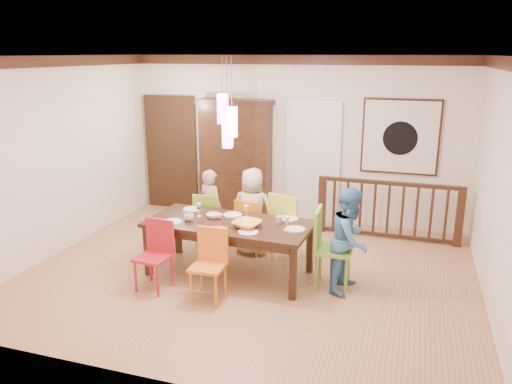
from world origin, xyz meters
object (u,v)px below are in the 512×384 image
(chair_end_right, at_px, (334,243))
(person_end_right, at_px, (350,240))
(person_far_left, at_px, (211,208))
(chair_far_left, at_px, (210,216))
(balustrade, at_px, (388,209))
(china_hutch, at_px, (236,159))
(dining_table, at_px, (229,227))
(person_far_mid, at_px, (252,211))

(chair_end_right, xyz_separation_m, person_end_right, (0.21, -0.03, 0.08))
(person_far_left, bearing_deg, chair_far_left, 111.72)
(person_far_left, bearing_deg, balustrade, -132.72)
(china_hutch, height_order, person_end_right, china_hutch)
(chair_end_right, relative_size, balustrade, 0.45)
(person_far_left, bearing_deg, dining_table, 148.47)
(person_far_left, xyz_separation_m, person_far_mid, (0.69, -0.06, 0.04))
(person_far_left, bearing_deg, china_hutch, -62.01)
(chair_far_left, distance_m, person_end_right, 2.38)
(dining_table, bearing_deg, person_end_right, 3.99)
(person_far_mid, height_order, person_end_right, person_end_right)
(dining_table, distance_m, chair_end_right, 1.41)
(chair_far_left, height_order, china_hutch, china_hutch)
(chair_end_right, height_order, person_end_right, person_end_right)
(chair_far_left, relative_size, chair_end_right, 0.86)
(balustrade, xyz_separation_m, person_far_left, (-2.60, -1.20, 0.12))
(china_hutch, xyz_separation_m, person_far_mid, (0.84, -1.61, -0.42))
(china_hutch, height_order, person_far_mid, china_hutch)
(dining_table, distance_m, balustrade, 2.86)
(dining_table, height_order, person_end_right, person_end_right)
(person_far_mid, distance_m, person_end_right, 1.73)
(chair_far_left, xyz_separation_m, chair_end_right, (2.03, -0.76, 0.08))
(chair_end_right, bearing_deg, dining_table, 89.76)
(china_hutch, relative_size, person_end_right, 1.60)
(person_far_left, distance_m, person_far_mid, 0.70)
(chair_far_left, bearing_deg, china_hutch, -87.63)
(person_end_right, bearing_deg, chair_end_right, 95.26)
(balustrade, height_order, person_far_left, person_far_left)
(person_end_right, bearing_deg, person_far_mid, 75.92)
(chair_far_left, xyz_separation_m, person_far_mid, (0.69, -0.03, 0.15))
(china_hutch, bearing_deg, balustrade, -7.19)
(chair_far_left, xyz_separation_m, balustrade, (2.60, 1.24, -0.01))
(chair_end_right, height_order, person_far_left, person_far_left)
(dining_table, height_order, chair_far_left, chair_far_left)
(china_hutch, xyz_separation_m, person_far_left, (0.15, -1.54, -0.46))
(dining_table, distance_m, person_far_mid, 0.80)
(balustrade, bearing_deg, dining_table, -132.94)
(person_end_right, bearing_deg, china_hutch, 57.40)
(chair_far_left, bearing_deg, chair_end_right, 156.48)
(person_far_mid, bearing_deg, balustrade, -148.32)
(china_hutch, bearing_deg, person_far_left, -84.55)
(balustrade, bearing_deg, chair_end_right, -104.99)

